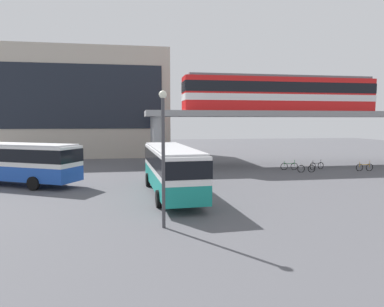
# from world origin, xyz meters

# --- Properties ---
(ground_plane) EXTENTS (120.00, 120.00, 0.00)m
(ground_plane) POSITION_xyz_m (0.00, 10.00, 0.00)
(ground_plane) COLOR #515156
(station_building) EXTENTS (22.80, 11.51, 14.63)m
(station_building) POSITION_xyz_m (-9.76, 30.26, 7.32)
(station_building) COLOR #B2A899
(station_building) RESTS_ON ground_plane
(elevated_platform) EXTENTS (33.02, 6.07, 5.99)m
(elevated_platform) POSITION_xyz_m (14.47, 14.56, 5.15)
(elevated_platform) COLOR gray
(elevated_platform) RESTS_ON ground_plane
(train) EXTENTS (21.40, 2.96, 3.84)m
(train) POSITION_xyz_m (12.66, 14.56, 7.95)
(train) COLOR red
(train) RESTS_ON elevated_platform
(bus_main) EXTENTS (3.18, 11.16, 3.22)m
(bus_main) POSITION_xyz_m (-0.77, 0.91, 1.99)
(bus_main) COLOR teal
(bus_main) RESTS_ON ground_plane
(bus_secondary) EXTENTS (10.94, 7.44, 3.22)m
(bus_secondary) POSITION_xyz_m (-12.44, 6.67, 1.99)
(bus_secondary) COLOR #1E4CB2
(bus_secondary) RESTS_ON ground_plane
(bicycle_black) EXTENTS (1.76, 0.47, 1.04)m
(bicycle_black) POSITION_xyz_m (15.27, 10.90, 0.36)
(bicycle_black) COLOR black
(bicycle_black) RESTS_ON ground_plane
(bicycle_green) EXTENTS (1.79, 0.23, 1.04)m
(bicycle_green) POSITION_xyz_m (12.32, 11.00, 0.36)
(bicycle_green) COLOR black
(bicycle_green) RESTS_ON ground_plane
(bicycle_orange) EXTENTS (1.79, 0.18, 1.04)m
(bicycle_orange) POSITION_xyz_m (19.33, 9.01, 0.36)
(bicycle_orange) COLOR black
(bicycle_orange) RESTS_ON ground_plane
(bicycle_silver) EXTENTS (1.79, 0.16, 1.04)m
(bicycle_silver) POSITION_xyz_m (13.18, 9.08, 0.36)
(bicycle_silver) COLOR black
(bicycle_silver) RESTS_ON ground_plane
(lamp_post) EXTENTS (0.36, 0.36, 6.30)m
(lamp_post) POSITION_xyz_m (-1.89, -6.08, 3.72)
(lamp_post) COLOR #3F3F44
(lamp_post) RESTS_ON ground_plane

